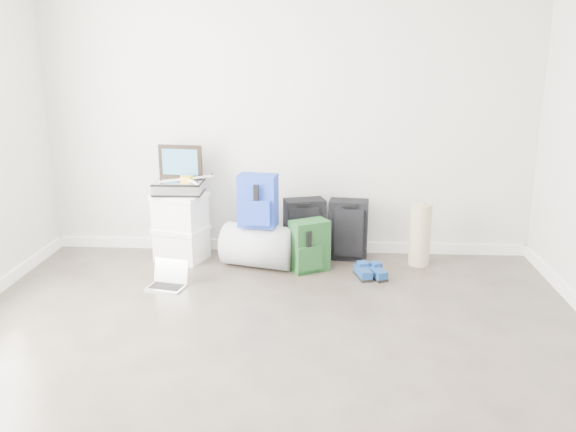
# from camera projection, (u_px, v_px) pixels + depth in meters

# --- Properties ---
(ground) EXTENTS (5.00, 5.00, 0.00)m
(ground) POSITION_uv_depth(u_px,v_px,m) (261.00, 391.00, 3.48)
(ground) COLOR #363027
(ground) RESTS_ON ground
(room_envelope) EXTENTS (4.52, 5.02, 2.71)m
(room_envelope) POSITION_uv_depth(u_px,v_px,m) (257.00, 83.00, 3.03)
(room_envelope) COLOR silver
(room_envelope) RESTS_ON ground
(boxes_stack) EXTENTS (0.52, 0.47, 0.62)m
(boxes_stack) POSITION_uv_depth(u_px,v_px,m) (181.00, 227.00, 5.55)
(boxes_stack) COLOR white
(boxes_stack) RESTS_ON ground
(briefcase) EXTENTS (0.43, 0.32, 0.12)m
(briefcase) POSITION_uv_depth(u_px,v_px,m) (179.00, 187.00, 5.45)
(briefcase) COLOR #B2B2B7
(briefcase) RESTS_ON boxes_stack
(painting) EXTENTS (0.41, 0.08, 0.30)m
(painting) POSITION_uv_depth(u_px,v_px,m) (180.00, 162.00, 5.49)
(painting) COLOR black
(painting) RESTS_ON briefcase
(drone) EXTENTS (0.43, 0.43, 0.05)m
(drone) POSITION_uv_depth(u_px,v_px,m) (187.00, 179.00, 5.41)
(drone) COLOR gold
(drone) RESTS_ON briefcase
(duffel_bag) EXTENTS (0.70, 0.54, 0.38)m
(duffel_bag) POSITION_uv_depth(u_px,v_px,m) (259.00, 246.00, 5.40)
(duffel_bag) COLOR #9A9CA2
(duffel_bag) RESTS_ON ground
(blue_backpack) EXTENTS (0.35, 0.28, 0.46)m
(blue_backpack) POSITION_uv_depth(u_px,v_px,m) (258.00, 202.00, 5.26)
(blue_backpack) COLOR #1822A2
(blue_backpack) RESTS_ON duffel_bag
(large_suitcase) EXTENTS (0.40, 0.32, 0.56)m
(large_suitcase) POSITION_uv_depth(u_px,v_px,m) (304.00, 229.00, 5.60)
(large_suitcase) COLOR black
(large_suitcase) RESTS_ON ground
(green_backpack) EXTENTS (0.37, 0.36, 0.45)m
(green_backpack) POSITION_uv_depth(u_px,v_px,m) (309.00, 247.00, 5.30)
(green_backpack) COLOR #153A19
(green_backpack) RESTS_ON ground
(carry_on) EXTENTS (0.37, 0.26, 0.55)m
(carry_on) POSITION_uv_depth(u_px,v_px,m) (348.00, 230.00, 5.59)
(carry_on) COLOR black
(carry_on) RESTS_ON ground
(shoes) EXTENTS (0.29, 0.27, 0.08)m
(shoes) POSITION_uv_depth(u_px,v_px,m) (370.00, 273.00, 5.18)
(shoes) COLOR black
(shoes) RESTS_ON ground
(rolled_rug) EXTENTS (0.19, 0.19, 0.57)m
(rolled_rug) POSITION_uv_depth(u_px,v_px,m) (420.00, 235.00, 5.42)
(rolled_rug) COLOR gray
(rolled_rug) RESTS_ON ground
(laptop) EXTENTS (0.34, 0.27, 0.21)m
(laptop) POSITION_uv_depth(u_px,v_px,m) (168.00, 280.00, 4.99)
(laptop) COLOR silver
(laptop) RESTS_ON ground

